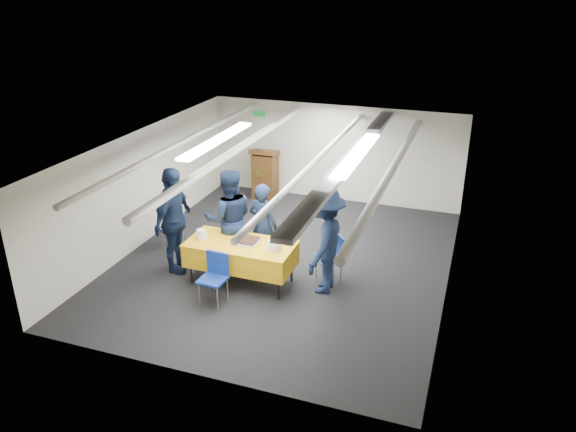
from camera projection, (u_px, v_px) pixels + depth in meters
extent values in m
plane|color=black|center=(285.00, 262.00, 10.70)|extent=(7.00, 7.00, 0.00)
cube|color=silver|center=(334.00, 153.00, 13.27)|extent=(6.00, 0.02, 2.30)
cube|color=silver|center=(143.00, 187.00, 11.16)|extent=(0.02, 7.00, 2.30)
cube|color=silver|center=(453.00, 229.00, 9.33)|extent=(0.02, 7.00, 2.30)
cube|color=silver|center=(284.00, 146.00, 9.79)|extent=(6.00, 7.00, 0.02)
cylinder|color=silver|center=(184.00, 141.00, 10.45)|extent=(0.10, 6.90, 0.10)
cylinder|color=silver|center=(238.00, 149.00, 10.13)|extent=(0.14, 6.90, 0.14)
cylinder|color=silver|center=(317.00, 159.00, 9.69)|extent=(0.10, 6.90, 0.10)
cylinder|color=silver|center=(392.00, 170.00, 9.30)|extent=(0.14, 6.90, 0.14)
cube|color=gray|center=(351.00, 157.00, 9.46)|extent=(0.28, 6.90, 0.08)
cube|color=white|center=(217.00, 140.00, 10.20)|extent=(0.25, 2.60, 0.04)
cube|color=white|center=(357.00, 154.00, 9.40)|extent=(0.25, 2.60, 0.04)
cube|color=#0C591E|center=(259.00, 114.00, 13.52)|extent=(0.30, 0.04, 0.12)
cylinder|color=black|center=(191.00, 274.00, 9.89)|extent=(0.04, 0.04, 0.36)
cylinder|color=black|center=(279.00, 290.00, 9.39)|extent=(0.04, 0.04, 0.36)
cylinder|color=black|center=(209.00, 257.00, 10.47)|extent=(0.04, 0.04, 0.36)
cylinder|color=black|center=(292.00, 272.00, 9.97)|extent=(0.04, 0.04, 0.36)
cube|color=yellow|center=(241.00, 255.00, 9.78)|extent=(1.86, 0.89, 0.39)
cube|color=yellow|center=(241.00, 244.00, 9.70)|extent=(1.88, 0.91, 0.03)
cube|color=white|center=(245.00, 242.00, 9.69)|extent=(0.45, 0.36, 0.05)
cube|color=black|center=(245.00, 240.00, 9.67)|extent=(0.43, 0.34, 0.02)
sphere|color=navy|center=(231.00, 242.00, 9.59)|extent=(0.04, 0.04, 0.04)
sphere|color=navy|center=(238.00, 234.00, 9.87)|extent=(0.04, 0.04, 0.04)
sphere|color=navy|center=(236.00, 242.00, 9.56)|extent=(0.04, 0.04, 0.04)
sphere|color=navy|center=(244.00, 235.00, 9.84)|extent=(0.04, 0.04, 0.04)
sphere|color=navy|center=(241.00, 243.00, 9.53)|extent=(0.04, 0.04, 0.04)
sphere|color=navy|center=(249.00, 236.00, 9.81)|extent=(0.04, 0.04, 0.04)
sphere|color=navy|center=(247.00, 244.00, 9.50)|extent=(0.04, 0.04, 0.04)
sphere|color=navy|center=(254.00, 237.00, 9.78)|extent=(0.04, 0.04, 0.04)
sphere|color=navy|center=(252.00, 245.00, 9.47)|extent=(0.04, 0.04, 0.04)
sphere|color=navy|center=(259.00, 237.00, 9.75)|extent=(0.04, 0.04, 0.04)
sphere|color=navy|center=(232.00, 240.00, 9.67)|extent=(0.04, 0.04, 0.04)
sphere|color=navy|center=(255.00, 243.00, 9.53)|extent=(0.04, 0.04, 0.04)
sphere|color=navy|center=(234.00, 238.00, 9.74)|extent=(0.04, 0.04, 0.04)
sphere|color=navy|center=(257.00, 241.00, 9.60)|extent=(0.04, 0.04, 0.04)
sphere|color=navy|center=(236.00, 236.00, 9.81)|extent=(0.04, 0.04, 0.04)
sphere|color=navy|center=(258.00, 239.00, 9.67)|extent=(0.04, 0.04, 0.04)
cylinder|color=white|center=(201.00, 235.00, 9.85)|extent=(0.20, 0.20, 0.11)
cylinder|color=white|center=(201.00, 231.00, 9.82)|extent=(0.16, 0.16, 0.05)
cylinder|color=white|center=(274.00, 246.00, 9.43)|extent=(0.24, 0.24, 0.13)
cylinder|color=white|center=(274.00, 242.00, 9.40)|extent=(0.20, 0.20, 0.05)
cube|color=brown|center=(265.00, 176.00, 13.61)|extent=(0.55, 0.45, 1.10)
cube|color=brown|center=(264.00, 152.00, 13.35)|extent=(0.62, 0.53, 0.21)
cylinder|color=gold|center=(261.00, 173.00, 13.35)|extent=(0.28, 0.02, 0.28)
cylinder|color=gray|center=(199.00, 295.00, 9.18)|extent=(0.02, 0.02, 0.43)
cylinder|color=gray|center=(218.00, 299.00, 9.06)|extent=(0.02, 0.02, 0.43)
cylinder|color=gray|center=(210.00, 285.00, 9.47)|extent=(0.02, 0.02, 0.43)
cylinder|color=gray|center=(228.00, 289.00, 9.35)|extent=(0.02, 0.02, 0.43)
cube|color=navy|center=(213.00, 280.00, 9.17)|extent=(0.44, 0.44, 0.04)
cube|color=navy|center=(218.00, 263.00, 9.24)|extent=(0.40, 0.06, 0.40)
cylinder|color=gray|center=(316.00, 267.00, 10.07)|extent=(0.02, 0.02, 0.43)
cylinder|color=gray|center=(323.00, 276.00, 9.77)|extent=(0.02, 0.02, 0.43)
cylinder|color=gray|center=(334.00, 264.00, 10.16)|extent=(0.02, 0.02, 0.43)
cylinder|color=gray|center=(341.00, 273.00, 9.86)|extent=(0.02, 0.02, 0.43)
cube|color=navy|center=(329.00, 258.00, 9.87)|extent=(0.59, 0.59, 0.04)
cube|color=navy|center=(339.00, 245.00, 9.83)|extent=(0.27, 0.34, 0.40)
cylinder|color=gray|center=(164.00, 241.00, 11.05)|extent=(0.02, 0.02, 0.43)
cylinder|color=gray|center=(181.00, 240.00, 11.09)|extent=(0.02, 0.02, 0.43)
cylinder|color=gray|center=(166.00, 233.00, 11.37)|extent=(0.02, 0.02, 0.43)
cylinder|color=gray|center=(183.00, 233.00, 11.40)|extent=(0.02, 0.02, 0.43)
cube|color=navy|center=(172.00, 226.00, 11.13)|extent=(0.56, 0.56, 0.04)
cube|color=navy|center=(172.00, 212.00, 11.22)|extent=(0.38, 0.21, 0.40)
imported|color=black|center=(263.00, 226.00, 10.24)|extent=(0.67, 0.51, 1.64)
imported|color=black|center=(229.00, 219.00, 10.19)|extent=(1.15, 1.07, 1.90)
imported|color=black|center=(174.00, 221.00, 10.04)|extent=(0.51, 1.17, 1.98)
imported|color=black|center=(324.00, 241.00, 9.40)|extent=(0.72, 1.22, 1.86)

